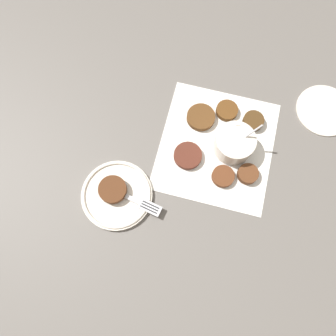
# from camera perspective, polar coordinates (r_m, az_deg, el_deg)

# --- Properties ---
(ground_plane) EXTENTS (4.00, 4.00, 0.00)m
(ground_plane) POSITION_cam_1_polar(r_m,az_deg,el_deg) (0.94, 9.62, 2.27)
(ground_plane) COLOR #605B56
(napkin) EXTENTS (0.37, 0.34, 0.00)m
(napkin) POSITION_cam_1_polar(r_m,az_deg,el_deg) (0.95, 8.44, 3.90)
(napkin) COLOR silver
(napkin) RESTS_ON ground_plane
(sauce_bowl) EXTENTS (0.12, 0.11, 0.12)m
(sauce_bowl) POSITION_cam_1_polar(r_m,az_deg,el_deg) (0.93, 11.44, 4.20)
(sauce_bowl) COLOR silver
(sauce_bowl) RESTS_ON napkin
(fritter_0) EXTENTS (0.08, 0.08, 0.02)m
(fritter_0) POSITION_cam_1_polar(r_m,az_deg,el_deg) (0.92, 3.47, 2.16)
(fritter_0) COLOR #53271C
(fritter_0) RESTS_ON napkin
(fritter_1) EXTENTS (0.06, 0.06, 0.02)m
(fritter_1) POSITION_cam_1_polar(r_m,az_deg,el_deg) (0.91, 9.56, -1.43)
(fritter_1) COLOR #5B311C
(fritter_1) RESTS_ON napkin
(fritter_2) EXTENTS (0.06, 0.06, 0.02)m
(fritter_2) POSITION_cam_1_polar(r_m,az_deg,el_deg) (0.99, 10.22, 9.84)
(fritter_2) COLOR #583517
(fritter_2) RESTS_ON napkin
(fritter_3) EXTENTS (0.06, 0.06, 0.02)m
(fritter_3) POSITION_cam_1_polar(r_m,az_deg,el_deg) (0.93, 13.72, -1.01)
(fritter_3) COLOR #57311B
(fritter_3) RESTS_ON napkin
(fritter_4) EXTENTS (0.06, 0.06, 0.02)m
(fritter_4) POSITION_cam_1_polar(r_m,az_deg,el_deg) (0.99, 14.62, 7.93)
(fritter_4) COLOR #482F17
(fritter_4) RESTS_ON napkin
(fritter_5) EXTENTS (0.08, 0.08, 0.02)m
(fritter_5) POSITION_cam_1_polar(r_m,az_deg,el_deg) (0.97, 5.74, 8.80)
(fritter_5) COLOR #55351A
(fritter_5) RESTS_ON napkin
(serving_plate) EXTENTS (0.19, 0.19, 0.02)m
(serving_plate) POSITION_cam_1_polar(r_m,az_deg,el_deg) (0.90, -8.91, -4.64)
(serving_plate) COLOR silver
(serving_plate) RESTS_ON ground_plane
(fritter_on_plate) EXTENTS (0.08, 0.08, 0.02)m
(fritter_on_plate) POSITION_cam_1_polar(r_m,az_deg,el_deg) (0.89, -9.62, -3.73)
(fritter_on_plate) COLOR #512D19
(fritter_on_plate) RESTS_ON serving_plate
(fork) EXTENTS (0.06, 0.16, 0.00)m
(fork) POSITION_cam_1_polar(r_m,az_deg,el_deg) (0.88, -5.05, -5.97)
(fork) COLOR silver
(fork) RESTS_ON serving_plate
(extra_saucer) EXTENTS (0.17, 0.17, 0.01)m
(extra_saucer) POSITION_cam_1_polar(r_m,az_deg,el_deg) (1.09, 25.63, 9.10)
(extra_saucer) COLOR silver
(extra_saucer) RESTS_ON ground_plane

